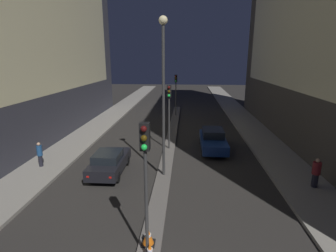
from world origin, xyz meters
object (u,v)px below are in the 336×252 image
(traffic_light_near, at_px, (145,163))
(traffic_cone_near, at_px, (150,251))
(traffic_cone_far, at_px, (148,236))
(pedestrian_on_right_sidewalk, at_px, (316,172))
(traffic_light_far, at_px, (176,86))
(pedestrian_on_left_sidewalk, at_px, (40,154))
(street_lamp, at_px, (163,78))
(car_left_lane, at_px, (109,162))
(traffic_light_mid, at_px, (169,103))
(car_right_lane, at_px, (213,140))

(traffic_light_near, bearing_deg, traffic_cone_near, -53.53)
(traffic_cone_near, distance_m, traffic_cone_far, 0.84)
(traffic_light_near, relative_size, pedestrian_on_right_sidewalk, 2.98)
(traffic_light_far, height_order, pedestrian_on_left_sidewalk, traffic_light_far)
(street_lamp, height_order, traffic_cone_far, street_lamp)
(street_lamp, xyz_separation_m, traffic_cone_near, (0.12, -6.95, -5.45))
(traffic_cone_far, bearing_deg, car_left_lane, 117.62)
(traffic_light_far, bearing_deg, pedestrian_on_right_sidewalk, -65.07)
(traffic_light_mid, distance_m, street_lamp, 5.24)
(traffic_light_mid, height_order, pedestrian_on_left_sidewalk, traffic_light_mid)
(pedestrian_on_right_sidewalk, bearing_deg, traffic_light_near, -145.35)
(traffic_cone_near, relative_size, pedestrian_on_left_sidewalk, 0.44)
(traffic_light_mid, relative_size, street_lamp, 0.55)
(pedestrian_on_right_sidewalk, bearing_deg, car_right_lane, 128.91)
(traffic_light_far, distance_m, car_left_lane, 17.32)
(car_left_lane, distance_m, car_right_lane, 8.38)
(traffic_light_near, height_order, street_lamp, street_lamp)
(traffic_cone_near, xyz_separation_m, pedestrian_on_right_sidewalk, (8.25, 5.94, 0.52))
(traffic_light_near, bearing_deg, street_lamp, 90.00)
(traffic_cone_far, height_order, car_right_lane, car_right_lane)
(traffic_light_mid, distance_m, traffic_cone_near, 12.14)
(traffic_cone_far, bearing_deg, pedestrian_on_left_sidewalk, 139.84)
(street_lamp, relative_size, traffic_cone_far, 13.71)
(traffic_cone_far, distance_m, pedestrian_on_right_sidewalk, 9.89)
(traffic_light_near, height_order, traffic_light_mid, same)
(car_right_lane, height_order, pedestrian_on_right_sidewalk, pedestrian_on_right_sidewalk)
(traffic_light_near, bearing_deg, car_left_lane, 115.84)
(car_left_lane, bearing_deg, pedestrian_on_left_sidewalk, 175.68)
(car_left_lane, bearing_deg, traffic_cone_near, -63.90)
(car_left_lane, bearing_deg, traffic_cone_far, -62.38)
(traffic_light_mid, bearing_deg, pedestrian_on_right_sidewalk, -34.53)
(street_lamp, height_order, pedestrian_on_left_sidewalk, street_lamp)
(traffic_light_mid, bearing_deg, pedestrian_on_left_sidewalk, -152.96)
(street_lamp, distance_m, car_right_lane, 8.03)
(traffic_light_near, relative_size, traffic_cone_near, 6.82)
(street_lamp, bearing_deg, traffic_cone_near, -89.03)
(street_lamp, distance_m, pedestrian_on_right_sidewalk, 9.76)
(traffic_light_near, relative_size, car_right_lane, 1.05)
(traffic_light_mid, relative_size, traffic_light_far, 1.00)
(traffic_cone_far, xyz_separation_m, pedestrian_on_left_sidewalk, (-8.01, 6.76, 0.56))
(traffic_cone_far, relative_size, car_right_lane, 0.14)
(traffic_light_near, height_order, pedestrian_on_right_sidewalk, traffic_light_near)
(traffic_cone_near, relative_size, car_left_lane, 0.17)
(traffic_light_far, relative_size, car_right_lane, 1.05)
(car_left_lane, height_order, pedestrian_on_left_sidewalk, pedestrian_on_left_sidewalk)
(pedestrian_on_left_sidewalk, bearing_deg, car_right_lane, 21.34)
(traffic_light_far, bearing_deg, car_left_lane, -101.57)
(car_left_lane, height_order, pedestrian_on_right_sidewalk, pedestrian_on_right_sidewalk)
(pedestrian_on_right_sidewalk, bearing_deg, traffic_cone_near, -144.23)
(traffic_light_near, distance_m, street_lamp, 7.14)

